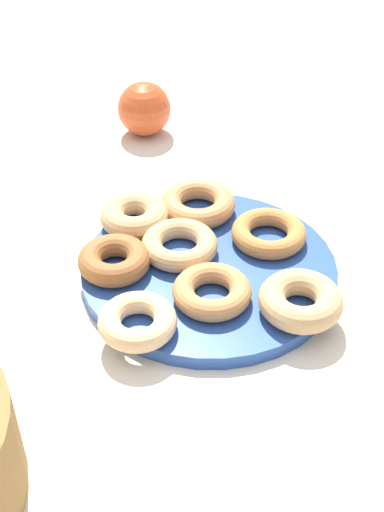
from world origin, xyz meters
TOP-DOWN VIEW (x-y plane):
  - ground_plane at (0.00, 0.00)m, footprint 2.40×2.40m
  - donut_plate at (0.00, 0.00)m, footprint 0.29×0.29m
  - donut_0 at (0.11, -0.00)m, footprint 0.11×0.11m
  - donut_1 at (-0.12, -0.00)m, footprint 0.10×0.10m
  - donut_2 at (-0.04, 0.04)m, footprint 0.12×0.12m
  - donut_3 at (0.07, -0.07)m, footprint 0.12×0.12m
  - donut_4 at (-0.03, -0.08)m, footprint 0.09×0.09m
  - donut_5 at (-0.01, 0.13)m, footprint 0.11×0.11m
  - donut_6 at (0.07, 0.07)m, footprint 0.09×0.09m
  - donut_7 at (0.04, 0.01)m, footprint 0.12×0.12m
  - apple at (0.29, -0.20)m, footprint 0.08×0.08m

SIDE VIEW (x-z plane):
  - ground_plane at x=0.00m, z-range 0.00..0.00m
  - donut_plate at x=0.00m, z-range 0.00..0.02m
  - donut_4 at x=-0.03m, z-range 0.02..0.04m
  - donut_2 at x=-0.04m, z-range 0.02..0.04m
  - donut_5 at x=-0.01m, z-range 0.02..0.04m
  - donut_7 at x=0.04m, z-range 0.02..0.04m
  - donut_3 at x=0.07m, z-range 0.02..0.04m
  - donut_6 at x=0.07m, z-range 0.02..0.04m
  - donut_1 at x=-0.12m, z-range 0.02..0.05m
  - donut_0 at x=0.11m, z-range 0.02..0.05m
  - apple at x=0.29m, z-range 0.00..0.08m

